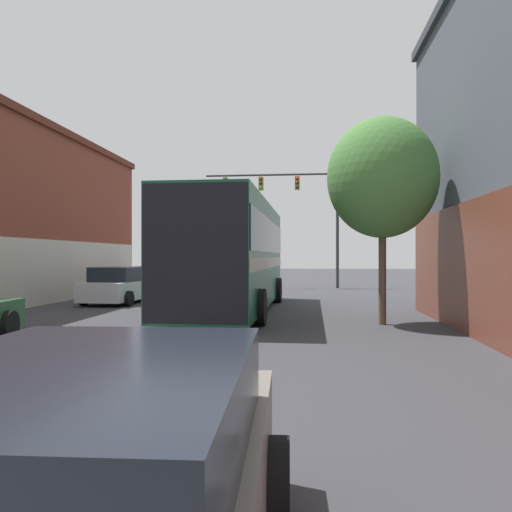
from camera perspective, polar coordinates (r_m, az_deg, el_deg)
lane_center_line at (r=16.05m, az=-7.47°, el=-6.72°), size 0.14×48.78×0.01m
bus at (r=16.98m, az=-2.72°, el=0.53°), size 2.95×10.99×3.64m
parked_car_left_mid at (r=20.76m, az=-15.26°, el=-3.33°), size 2.24×4.16×1.45m
parked_car_left_far at (r=26.36m, az=-11.32°, el=-2.68°), size 2.32×4.74×1.39m
traffic_signal_gantry at (r=30.07m, az=4.39°, el=6.39°), size 8.01×0.36×7.08m
street_tree_near at (r=14.27m, az=14.24°, el=8.65°), size 3.02×2.72×5.70m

